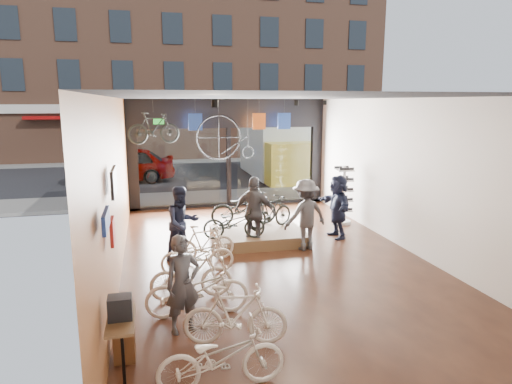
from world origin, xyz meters
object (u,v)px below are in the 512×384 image
object	(u,v)px
display_platform	(258,236)
floor_bike_0	(221,357)
penny_farthing	(228,139)
hung_bike	(154,128)
customer_5	(338,206)
box_truck	(279,150)
floor_bike_2	(197,290)
customer_0	(183,284)
display_bike_mid	(271,212)
customer_2	(255,213)
display_bike_right	(244,208)
floor_bike_3	(191,275)
street_car	(123,165)
display_bike_left	(234,223)
floor_bike_4	(197,255)
customer_3	(306,215)
floor_bike_5	(204,243)
customer_1	(182,223)
floor_bike_1	(235,315)
sunglasses_rack	(343,195)

from	to	relation	value
display_platform	floor_bike_0	bearing A→B (deg)	-108.11
floor_bike_0	penny_farthing	size ratio (longest dim) A/B	0.91
display_platform	hung_bike	world-z (taller)	hung_bike
customer_5	hung_bike	size ratio (longest dim) A/B	1.11
box_truck	penny_farthing	bearing A→B (deg)	-120.37
floor_bike_2	customer_5	bearing A→B (deg)	-48.01
customer_0	display_bike_mid	bearing A→B (deg)	40.87
display_bike_mid	customer_2	bearing A→B (deg)	109.18
display_bike_right	customer_5	size ratio (longest dim) A/B	1.06
floor_bike_2	floor_bike_3	size ratio (longest dim) A/B	1.16
box_truck	hung_bike	size ratio (longest dim) A/B	4.55
street_car	display_bike_left	size ratio (longest dim) A/B	3.07
street_car	display_bike_right	world-z (taller)	street_car
street_car	floor_bike_4	xyz separation A→B (m)	(2.10, -12.47, -0.39)
floor_bike_2	customer_2	world-z (taller)	customer_2
floor_bike_3	display_bike_left	distance (m)	3.03
customer_2	customer_3	bearing A→B (deg)	-168.01
floor_bike_5	display_platform	bearing A→B (deg)	-64.29
customer_1	street_car	bearing A→B (deg)	76.46
floor_bike_4	penny_farthing	world-z (taller)	penny_farthing
floor_bike_4	floor_bike_5	world-z (taller)	floor_bike_5
floor_bike_3	display_bike_left	xyz separation A→B (m)	(1.35, 2.70, 0.24)
floor_bike_5	display_bike_left	xyz separation A→B (m)	(0.86, 0.71, 0.26)
floor_bike_2	hung_bike	bearing A→B (deg)	4.61
display_bike_left	display_bike_mid	world-z (taller)	display_bike_mid
floor_bike_4	display_bike_mid	xyz separation A→B (m)	(2.24, 2.10, 0.34)
floor_bike_5	customer_2	bearing A→B (deg)	-73.67
display_bike_mid	display_bike_right	size ratio (longest dim) A/B	0.81
display_bike_mid	box_truck	bearing A→B (deg)	-45.45
display_bike_left	box_truck	bearing A→B (deg)	-16.39
floor_bike_1	display_bike_mid	bearing A→B (deg)	-8.74
box_truck	customer_5	bearing A→B (deg)	-96.91
display_platform	floor_bike_4	bearing A→B (deg)	-133.48
customer_1	sunglasses_rack	distance (m)	5.49
display_bike_mid	floor_bike_3	bearing A→B (deg)	115.95
penny_farthing	hung_bike	size ratio (longest dim) A/B	1.18
floor_bike_1	display_bike_right	distance (m)	5.91
floor_bike_0	display_bike_mid	size ratio (longest dim) A/B	1.11
hung_bike	floor_bike_3	bearing A→B (deg)	171.16
customer_3	penny_farthing	world-z (taller)	penny_farthing
floor_bike_1	customer_5	xyz separation A→B (m)	(3.83, 4.97, 0.39)
street_car	sunglasses_rack	xyz separation A→B (m)	(6.91, -9.33, 0.08)
display_bike_mid	customer_0	bearing A→B (deg)	121.63
floor_bike_5	penny_farthing	size ratio (longest dim) A/B	0.81
display_platform	display_bike_left	size ratio (longest dim) A/B	1.54
customer_2	customer_5	world-z (taller)	customer_2
floor_bike_0	customer_3	size ratio (longest dim) A/B	0.93
customer_5	floor_bike_1	bearing A→B (deg)	-39.39
display_platform	display_bike_left	distance (m)	1.10
floor_bike_0	floor_bike_3	xyz separation A→B (m)	(-0.11, 2.89, 0.03)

